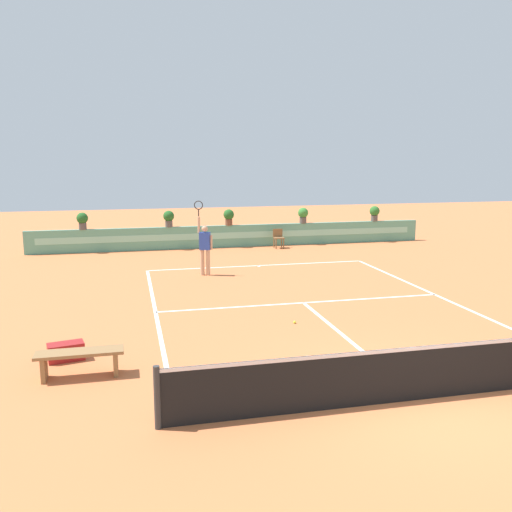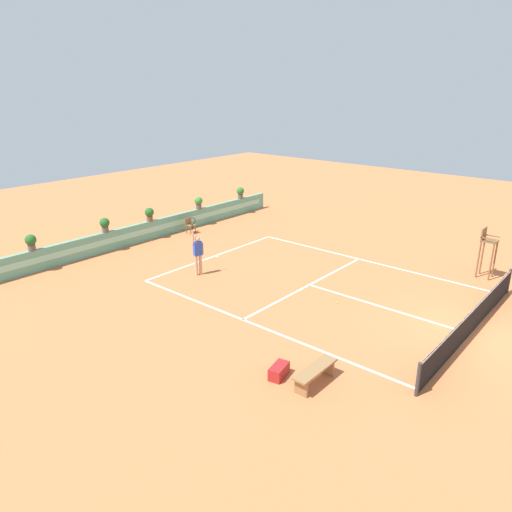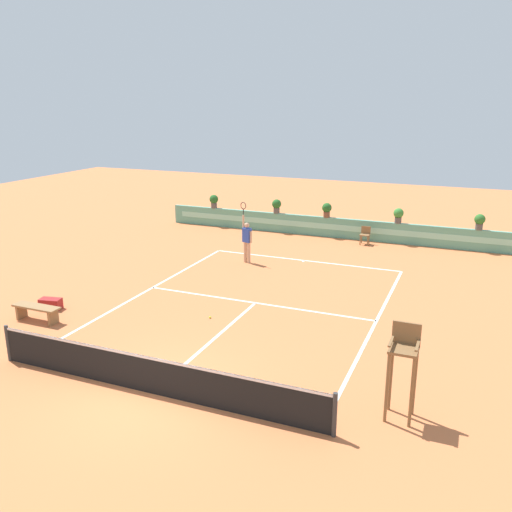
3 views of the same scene
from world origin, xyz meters
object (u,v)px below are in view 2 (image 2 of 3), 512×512
potted_plant_far_left (31,241)px  potted_plant_right (198,202)px  umpire_chair (487,247)px  gear_bag (279,371)px  potted_plant_left (105,224)px  ball_kid_chair (190,225)px  bench_courtside (315,372)px  potted_plant_far_right (240,192)px  potted_plant_centre (149,213)px  tennis_ball_near_baseline (337,302)px  tennis_player (198,252)px

potted_plant_far_left → potted_plant_right: bearing=0.0°
umpire_chair → gear_bag: (-11.59, 2.04, -1.16)m
potted_plant_left → ball_kid_chair: bearing=-8.7°
bench_courtside → potted_plant_right: size_ratio=2.21×
potted_plant_far_right → umpire_chair: bearing=-94.9°
gear_bag → potted_plant_right: potted_plant_right is taller
umpire_chair → gear_bag: 11.83m
potted_plant_far_right → potted_plant_right: 3.60m
ball_kid_chair → gear_bag: size_ratio=1.21×
umpire_chair → potted_plant_centre: (-5.82, 15.13, 0.07)m
umpire_chair → potted_plant_far_left: 19.40m
bench_courtside → potted_plant_left: bearing=79.0°
umpire_chair → potted_plant_right: bearing=98.7°
tennis_ball_near_baseline → potted_plant_centre: potted_plant_centre is taller
potted_plant_left → potted_plant_centre: size_ratio=1.00×
bench_courtside → potted_plant_centre: 15.10m
gear_bag → potted_plant_left: (3.09, 13.09, 1.23)m
potted_plant_far_left → potted_plant_left: bearing=0.0°
bench_courtside → potted_plant_centre: bearing=68.9°
potted_plant_far_right → tennis_ball_near_baseline: bearing=-123.0°
tennis_player → potted_plant_far_right: bearing=32.3°
umpire_chair → tennis_ball_near_baseline: umpire_chair is taller
tennis_player → potted_plant_far_right: size_ratio=3.57×
potted_plant_far_right → gear_bag: bearing=-134.5°
tennis_ball_near_baseline → potted_plant_left: size_ratio=0.09×
ball_kid_chair → gear_bag: 14.67m
tennis_ball_near_baseline → tennis_player: bearing=102.6°
umpire_chair → potted_plant_left: size_ratio=2.96×
potted_plant_left → potted_plant_far_left: size_ratio=1.00×
ball_kid_chair → potted_plant_left: potted_plant_left is taller
bench_courtside → potted_plant_right: bearing=57.6°
ball_kid_chair → potted_plant_far_left: bearing=175.0°
tennis_player → potted_plant_far_right: (9.01, 5.69, 0.36)m
tennis_player → potted_plant_far_left: (-4.42, 5.69, 0.36)m
ball_kid_chair → tennis_ball_near_baseline: 11.38m
tennis_player → potted_plant_centre: size_ratio=3.57×
potted_plant_left → potted_plant_far_right: bearing=0.0°
umpire_chair → ball_kid_chair: size_ratio=2.52×
bench_courtside → gear_bag: (-0.35, 0.96, -0.20)m
ball_kid_chair → bench_courtside: ball_kid_chair is taller
umpire_chair → potted_plant_far_right: (1.29, 15.13, 0.07)m
tennis_player → tennis_ball_near_baseline: tennis_player is taller
bench_courtside → potted_plant_far_left: size_ratio=2.21×
umpire_chair → potted_plant_far_right: size_ratio=2.96×
bench_courtside → potted_plant_left: size_ratio=2.21×
potted_plant_left → potted_plant_right: 6.20m
umpire_chair → potted_plant_right: 15.30m
ball_kid_chair → gear_bag: ball_kid_chair is taller
tennis_player → potted_plant_far_right: tennis_player is taller
tennis_ball_near_baseline → potted_plant_right: 12.54m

